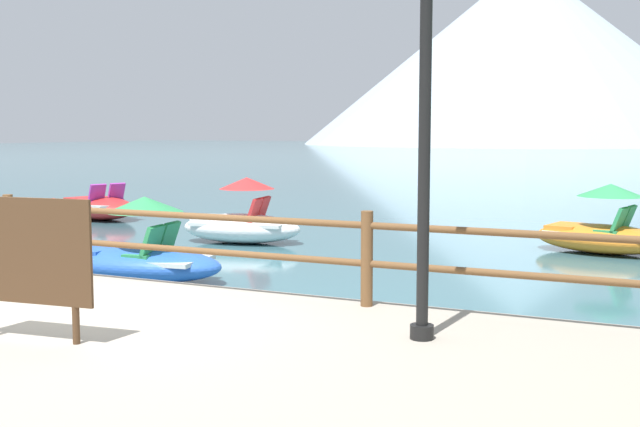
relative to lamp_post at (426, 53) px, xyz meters
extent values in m
plane|color=#3D6B75|center=(-3.25, 39.41, -2.76)|extent=(200.00, 200.00, 0.00)
cylinder|color=brown|center=(-5.63, 0.96, -1.89)|extent=(0.12, 0.12, 0.95)
cylinder|color=brown|center=(-0.87, 0.96, -1.89)|extent=(0.12, 0.12, 0.95)
cylinder|color=brown|center=(-3.25, 0.96, -1.55)|extent=(23.80, 0.07, 0.07)
cylinder|color=brown|center=(-3.25, 0.96, -1.93)|extent=(23.80, 0.07, 0.07)
cylinder|color=black|center=(0.00, 0.00, -0.54)|extent=(0.10, 0.10, 3.64)
cylinder|color=black|center=(0.00, 0.00, -2.30)|extent=(0.20, 0.20, 0.12)
cube|color=beige|center=(-2.93, -1.37, -1.61)|extent=(1.10, 0.15, 0.80)
cube|color=#4C331E|center=(-2.93, -1.39, -1.61)|extent=(1.18, 0.15, 0.88)
cylinder|color=#4C331E|center=(-2.52, -1.33, -2.19)|extent=(0.06, 0.06, 0.35)
ellipsoid|color=white|center=(-5.66, 6.68, -2.48)|extent=(2.48, 1.43, 0.56)
cube|color=silver|center=(-5.66, 6.68, -2.38)|extent=(1.94, 1.16, 0.06)
cube|color=red|center=(-5.52, 6.92, -2.31)|extent=(0.45, 0.45, 0.08)
cube|color=red|center=(-5.34, 6.95, -2.09)|extent=(0.26, 0.43, 0.43)
cube|color=red|center=(-5.46, 6.48, -2.31)|extent=(0.45, 0.45, 0.08)
cube|color=red|center=(-5.28, 6.51, -2.09)|extent=(0.26, 0.43, 0.43)
cube|color=white|center=(-6.30, 6.58, -2.32)|extent=(0.62, 0.84, 0.12)
cone|color=red|center=(-5.55, 6.69, -1.61)|extent=(1.19, 1.19, 0.22)
ellipsoid|color=blue|center=(-5.05, 2.73, -2.51)|extent=(2.68, 1.43, 0.50)
cube|color=silver|center=(-5.05, 2.73, -2.43)|extent=(2.10, 1.16, 0.06)
cube|color=#339956|center=(-4.88, 2.98, -2.36)|extent=(0.44, 0.44, 0.08)
cube|color=#339956|center=(-4.71, 3.00, -2.14)|extent=(0.25, 0.42, 0.43)
cube|color=#339956|center=(-4.83, 2.53, -2.36)|extent=(0.44, 0.44, 0.08)
cube|color=#339956|center=(-4.65, 2.55, -2.14)|extent=(0.25, 0.42, 0.43)
cube|color=blue|center=(-5.75, 2.65, -2.37)|extent=(0.65, 0.86, 0.12)
cone|color=#339956|center=(-4.92, 2.74, -1.66)|extent=(1.20, 1.20, 0.22)
ellipsoid|color=orange|center=(0.71, 8.23, -2.51)|extent=(2.55, 1.68, 0.50)
cube|color=silver|center=(0.71, 8.23, -2.42)|extent=(2.00, 1.36, 0.06)
cube|color=#339956|center=(0.94, 8.42, -2.35)|extent=(0.48, 0.48, 0.08)
cube|color=#339956|center=(1.11, 8.38, -2.13)|extent=(0.29, 0.44, 0.43)
cube|color=#339956|center=(0.83, 7.96, -2.35)|extent=(0.48, 0.48, 0.08)
cube|color=#339956|center=(1.01, 7.92, -2.13)|extent=(0.29, 0.44, 0.43)
cube|color=orange|center=(0.09, 8.38, -2.36)|extent=(0.69, 0.92, 0.12)
cone|color=#339956|center=(0.83, 8.21, -1.65)|extent=(1.35, 1.35, 0.22)
ellipsoid|color=orange|center=(-9.50, 4.99, -2.51)|extent=(2.37, 1.64, 0.50)
cube|color=silver|center=(-9.50, 4.99, -2.42)|extent=(1.86, 1.32, 0.06)
cube|color=red|center=(-9.28, 5.18, -2.35)|extent=(0.48, 0.48, 0.08)
cube|color=red|center=(-9.11, 5.13, -2.13)|extent=(0.30, 0.44, 0.43)
cube|color=red|center=(-9.39, 4.73, -2.35)|extent=(0.48, 0.48, 0.08)
cube|color=red|center=(-9.22, 4.69, -2.13)|extent=(0.30, 0.44, 0.43)
cube|color=orange|center=(-10.07, 5.13, -2.36)|extent=(0.65, 0.90, 0.12)
ellipsoid|color=red|center=(-10.83, 8.72, -2.48)|extent=(2.68, 2.02, 0.56)
cube|color=silver|center=(-10.83, 8.72, -2.38)|extent=(2.11, 1.62, 0.06)
cube|color=purple|center=(-10.58, 8.90, -2.31)|extent=(0.51, 0.51, 0.08)
cube|color=purple|center=(-10.41, 8.84, -2.09)|extent=(0.33, 0.45, 0.43)
cube|color=purple|center=(-10.75, 8.42, -2.31)|extent=(0.51, 0.51, 0.08)
cube|color=purple|center=(-10.58, 8.36, -2.09)|extent=(0.33, 0.45, 0.43)
cube|color=red|center=(-11.45, 8.94, -2.32)|extent=(0.80, 1.03, 0.12)
cone|color=#9EADBC|center=(-21.22, 121.52, 11.50)|extent=(69.89, 69.89, 28.52)
camera|label=1|loc=(1.90, -6.17, -0.63)|focal=43.98mm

